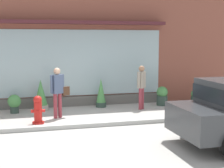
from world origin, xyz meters
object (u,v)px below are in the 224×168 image
at_px(potted_plant_corner_tall, 195,97).
at_px(potted_plant_near_hydrant, 14,103).
at_px(potted_plant_window_center, 101,93).
at_px(pedestrian_with_handbag, 58,89).
at_px(fire_hydrant, 38,110).
at_px(pedestrian_passerby, 141,84).
at_px(potted_plant_window_right, 41,95).
at_px(potted_plant_doorstep, 162,96).

bearing_deg(potted_plant_corner_tall, potted_plant_near_hydrant, 179.74).
height_order(potted_plant_near_hydrant, potted_plant_window_center, potted_plant_window_center).
bearing_deg(pedestrian_with_handbag, potted_plant_corner_tall, -15.42).
xyz_separation_m(fire_hydrant, potted_plant_near_hydrant, (-0.71, 1.68, -0.05)).
bearing_deg(fire_hydrant, potted_plant_window_center, 39.67).
bearing_deg(fire_hydrant, potted_plant_corner_tall, 15.32).
relative_size(pedestrian_passerby, potted_plant_window_right, 1.43).
height_order(pedestrian_with_handbag, pedestrian_passerby, pedestrian_with_handbag).
distance_m(pedestrian_passerby, potted_plant_window_center, 1.55).
height_order(pedestrian_passerby, potted_plant_doorstep, pedestrian_passerby).
relative_size(potted_plant_window_center, potted_plant_doorstep, 1.48).
height_order(potted_plant_window_right, potted_plant_doorstep, potted_plant_window_right).
bearing_deg(potted_plant_corner_tall, pedestrian_passerby, -169.27).
relative_size(pedestrian_passerby, potted_plant_doorstep, 2.17).
xyz_separation_m(potted_plant_window_right, potted_plant_doorstep, (4.48, -0.22, -0.16)).
bearing_deg(potted_plant_doorstep, potted_plant_window_right, 177.15).
xyz_separation_m(pedestrian_passerby, potted_plant_near_hydrant, (-4.36, 0.48, -0.54)).
relative_size(fire_hydrant, potted_plant_window_right, 0.77).
relative_size(fire_hydrant, potted_plant_corner_tall, 1.50).
height_order(pedestrian_with_handbag, potted_plant_window_center, pedestrian_with_handbag).
distance_m(potted_plant_corner_tall, potted_plant_window_right, 5.85).
bearing_deg(fire_hydrant, potted_plant_near_hydrant, 112.85).
height_order(pedestrian_passerby, potted_plant_window_center, pedestrian_passerby).
relative_size(pedestrian_with_handbag, potted_plant_doorstep, 2.22).
relative_size(pedestrian_passerby, potted_plant_corner_tall, 2.80).
distance_m(pedestrian_with_handbag, potted_plant_near_hydrant, 1.83).
bearing_deg(pedestrian_with_handbag, potted_plant_window_right, 83.35).
bearing_deg(potted_plant_corner_tall, pedestrian_with_handbag, -168.98).
bearing_deg(potted_plant_doorstep, fire_hydrant, -159.97).
relative_size(potted_plant_corner_tall, potted_plant_window_right, 0.51).
height_order(pedestrian_with_handbag, potted_plant_corner_tall, pedestrian_with_handbag).
bearing_deg(pedestrian_passerby, potted_plant_window_center, 108.23).
xyz_separation_m(pedestrian_with_handbag, pedestrian_passerby, (2.99, 0.59, -0.03)).
bearing_deg(pedestrian_with_handbag, pedestrian_passerby, -15.20).
relative_size(fire_hydrant, potted_plant_window_center, 0.79).
bearing_deg(potted_plant_window_center, potted_plant_near_hydrant, -175.02).
bearing_deg(potted_plant_near_hydrant, potted_plant_window_center, 4.98).
bearing_deg(pedestrian_with_handbag, potted_plant_near_hydrant, 115.35).
distance_m(pedestrian_passerby, potted_plant_corner_tall, 2.50).
xyz_separation_m(fire_hydrant, pedestrian_with_handbag, (0.66, 0.61, 0.51)).
relative_size(potted_plant_near_hydrant, potted_plant_doorstep, 0.88).
relative_size(potted_plant_window_right, potted_plant_doorstep, 1.52).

